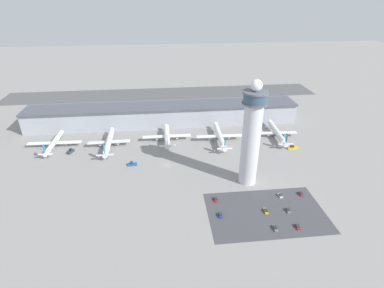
# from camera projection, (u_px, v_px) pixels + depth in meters

# --- Properties ---
(ground_plane) EXTENTS (1000.00, 1000.00, 0.00)m
(ground_plane) POSITION_uv_depth(u_px,v_px,m) (167.00, 165.00, 207.25)
(ground_plane) COLOR gray
(terminal_building) EXTENTS (234.64, 25.00, 18.32)m
(terminal_building) POSITION_uv_depth(u_px,v_px,m) (164.00, 115.00, 264.58)
(terminal_building) COLOR #A3A8B2
(terminal_building) RESTS_ON ground
(runway_strip) EXTENTS (351.96, 44.00, 0.01)m
(runway_strip) POSITION_uv_depth(u_px,v_px,m) (162.00, 94.00, 346.13)
(runway_strip) COLOR #515154
(runway_strip) RESTS_ON ground
(control_tower) EXTENTS (14.36, 14.36, 65.63)m
(control_tower) POSITION_uv_depth(u_px,v_px,m) (251.00, 135.00, 174.89)
(control_tower) COLOR silver
(control_tower) RESTS_ON ground
(parking_lot_surface) EXTENTS (64.00, 40.00, 0.01)m
(parking_lot_surface) POSITION_uv_depth(u_px,v_px,m) (266.00, 212.00, 163.57)
(parking_lot_surface) COLOR #424247
(parking_lot_surface) RESTS_ON ground
(airplane_gate_alpha) EXTENTS (40.52, 38.76, 11.33)m
(airplane_gate_alpha) POSITION_uv_depth(u_px,v_px,m) (54.00, 143.00, 228.70)
(airplane_gate_alpha) COLOR white
(airplane_gate_alpha) RESTS_ON ground
(airplane_gate_bravo) EXTENTS (32.03, 44.38, 13.49)m
(airplane_gate_bravo) POSITION_uv_depth(u_px,v_px,m) (109.00, 142.00, 228.63)
(airplane_gate_bravo) COLOR silver
(airplane_gate_bravo) RESTS_ON ground
(airplane_gate_charlie) EXTENTS (38.30, 36.85, 13.55)m
(airplane_gate_charlie) POSITION_uv_depth(u_px,v_px,m) (167.00, 136.00, 237.69)
(airplane_gate_charlie) COLOR white
(airplane_gate_charlie) RESTS_ON ground
(airplane_gate_delta) EXTENTS (36.89, 45.72, 12.95)m
(airplane_gate_delta) POSITION_uv_depth(u_px,v_px,m) (220.00, 136.00, 237.37)
(airplane_gate_delta) COLOR white
(airplane_gate_delta) RESTS_ON ground
(airplane_gate_echo) EXTENTS (33.33, 44.14, 13.02)m
(airplane_gate_echo) POSITION_uv_depth(u_px,v_px,m) (277.00, 133.00, 243.74)
(airplane_gate_echo) COLOR silver
(airplane_gate_echo) RESTS_ON ground
(service_truck_catering) EXTENTS (4.73, 6.50, 3.15)m
(service_truck_catering) POSITION_uv_depth(u_px,v_px,m) (71.00, 151.00, 222.17)
(service_truck_catering) COLOR black
(service_truck_catering) RESTS_ON ground
(service_truck_fuel) EXTENTS (6.18, 2.65, 2.86)m
(service_truck_fuel) POSITION_uv_depth(u_px,v_px,m) (132.00, 164.00, 206.29)
(service_truck_fuel) COLOR black
(service_truck_fuel) RESTS_ON ground
(service_truck_baggage) EXTENTS (8.02, 2.64, 2.97)m
(service_truck_baggage) POSITION_uv_depth(u_px,v_px,m) (293.00, 148.00, 227.32)
(service_truck_baggage) COLOR black
(service_truck_baggage) RESTS_ON ground
(car_silver_sedan) EXTENTS (2.00, 4.12, 1.36)m
(car_silver_sedan) POSITION_uv_depth(u_px,v_px,m) (280.00, 196.00, 175.91)
(car_silver_sedan) COLOR black
(car_silver_sedan) RESTS_ON ground
(car_red_hatchback) EXTENTS (1.93, 4.70, 1.47)m
(car_red_hatchback) POSITION_uv_depth(u_px,v_px,m) (266.00, 211.00, 163.73)
(car_red_hatchback) COLOR black
(car_red_hatchback) RESTS_ON ground
(car_yellow_taxi) EXTENTS (1.91, 4.33, 1.44)m
(car_yellow_taxi) POSITION_uv_depth(u_px,v_px,m) (216.00, 200.00, 172.54)
(car_yellow_taxi) COLOR black
(car_yellow_taxi) RESTS_ON ground
(car_maroon_suv) EXTENTS (1.80, 4.59, 1.38)m
(car_maroon_suv) POSITION_uv_depth(u_px,v_px,m) (275.00, 228.00, 152.09)
(car_maroon_suv) COLOR black
(car_maroon_suv) RESTS_ON ground
(car_blue_compact) EXTENTS (1.82, 4.12, 1.43)m
(car_blue_compact) POSITION_uv_depth(u_px,v_px,m) (288.00, 210.00, 164.25)
(car_blue_compact) COLOR black
(car_blue_compact) RESTS_ON ground
(car_grey_coupe) EXTENTS (1.76, 4.15, 1.40)m
(car_grey_coupe) POSITION_uv_depth(u_px,v_px,m) (298.00, 227.00, 152.99)
(car_grey_coupe) COLOR black
(car_grey_coupe) RESTS_ON ground
(car_white_wagon) EXTENTS (1.94, 4.14, 1.50)m
(car_white_wagon) POSITION_uv_depth(u_px,v_px,m) (301.00, 194.00, 177.31)
(car_white_wagon) COLOR black
(car_white_wagon) RESTS_ON ground
(car_navy_sedan) EXTENTS (2.01, 4.18, 1.53)m
(car_navy_sedan) POSITION_uv_depth(u_px,v_px,m) (220.00, 215.00, 160.68)
(car_navy_sedan) COLOR black
(car_navy_sedan) RESTS_ON ground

